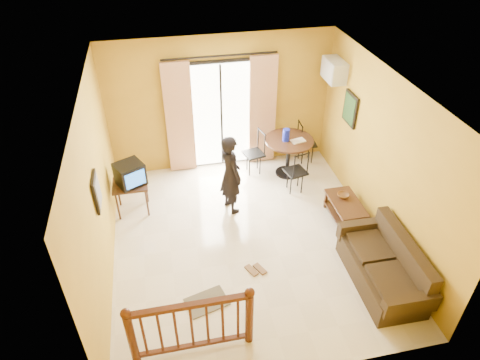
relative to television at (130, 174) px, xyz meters
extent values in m
plane|color=beige|center=(1.87, -1.22, -0.83)|extent=(5.00, 5.00, 0.00)
plane|color=white|center=(1.87, -1.22, 1.97)|extent=(5.00, 5.00, 0.00)
plane|color=#B78C23|center=(1.87, 1.28, 0.57)|extent=(4.50, 0.00, 4.50)
plane|color=#B78C23|center=(1.87, -3.72, 0.57)|extent=(4.50, 0.00, 4.50)
plane|color=#B78C23|center=(-0.38, -1.22, 0.57)|extent=(0.00, 5.00, 5.00)
plane|color=#B78C23|center=(4.12, -1.22, 0.57)|extent=(0.00, 5.00, 5.00)
cube|color=black|center=(1.87, 1.26, 0.32)|extent=(1.34, 0.03, 2.34)
cube|color=white|center=(1.87, 1.23, 0.32)|extent=(1.20, 0.04, 2.20)
cube|color=black|center=(1.87, 1.21, 0.32)|extent=(0.04, 0.02, 2.20)
cube|color=beige|center=(1.02, 1.18, 0.37)|extent=(0.55, 0.08, 2.35)
cube|color=beige|center=(2.72, 1.18, 0.37)|extent=(0.55, 0.08, 2.35)
cylinder|color=black|center=(1.87, 1.18, 1.59)|extent=(2.20, 0.04, 0.04)
cube|color=black|center=(-0.03, 0.00, -0.23)|extent=(0.62, 0.52, 0.04)
cylinder|color=black|center=(-0.29, -0.20, -0.53)|extent=(0.04, 0.04, 0.60)
cylinder|color=black|center=(0.23, -0.20, -0.53)|extent=(0.04, 0.04, 0.60)
cylinder|color=black|center=(-0.29, 0.21, -0.53)|extent=(0.04, 0.04, 0.60)
cylinder|color=black|center=(0.23, 0.21, -0.53)|extent=(0.04, 0.04, 0.60)
cube|color=black|center=(0.00, 0.00, 0.00)|extent=(0.60, 0.58, 0.41)
cube|color=#2877F2|center=(0.09, -0.19, 0.00)|extent=(0.34, 0.18, 0.29)
cube|color=black|center=(-0.35, -1.42, 0.72)|extent=(0.04, 0.42, 0.52)
cube|color=#555049|center=(-0.33, -1.42, 0.72)|extent=(0.01, 0.34, 0.44)
cylinder|color=black|center=(3.14, 0.59, -0.03)|extent=(0.99, 0.99, 0.04)
cylinder|color=black|center=(3.14, 0.59, -0.43)|extent=(0.08, 0.08, 0.80)
cylinder|color=black|center=(3.14, 0.59, -0.81)|extent=(0.48, 0.48, 0.03)
cylinder|color=#1420C0|center=(3.05, 0.56, 0.12)|extent=(0.14, 0.14, 0.26)
cube|color=beige|center=(3.28, 0.49, 0.00)|extent=(0.31, 0.23, 0.02)
cube|color=silver|center=(3.97, 0.73, 1.32)|extent=(0.30, 0.60, 0.40)
cube|color=gray|center=(3.82, 0.73, 1.32)|extent=(0.02, 0.56, 0.36)
cube|color=black|center=(4.09, 0.08, 0.82)|extent=(0.04, 0.50, 0.60)
cube|color=black|center=(4.06, 0.08, 0.82)|extent=(0.01, 0.42, 0.52)
cube|color=black|center=(3.72, -1.05, -0.45)|extent=(0.50, 0.90, 0.04)
cube|color=black|center=(3.72, -1.05, -0.71)|extent=(0.46, 0.86, 0.03)
cube|color=black|center=(3.52, -1.45, -0.64)|extent=(0.05, 0.05, 0.38)
cube|color=black|center=(3.92, -1.45, -0.64)|extent=(0.05, 0.05, 0.38)
cube|color=black|center=(3.52, -0.65, -0.64)|extent=(0.05, 0.05, 0.38)
cube|color=black|center=(3.92, -0.65, -0.64)|extent=(0.05, 0.05, 0.38)
imported|color=brown|center=(3.72, -0.89, -0.39)|extent=(0.24, 0.24, 0.07)
cube|color=#2F2112|center=(3.67, -2.55, -0.63)|extent=(0.82, 1.60, 0.40)
cube|color=#2F2112|center=(3.97, -2.55, -0.28)|extent=(0.20, 1.59, 0.55)
cube|color=#2F2112|center=(3.67, -3.32, -0.41)|extent=(0.80, 0.17, 0.30)
cube|color=#2F2112|center=(3.67, -1.77, -0.41)|extent=(0.80, 0.17, 0.30)
cube|color=#2F2112|center=(3.62, -2.89, -0.40)|extent=(0.56, 0.65, 0.10)
cube|color=#2F2112|center=(3.62, -2.20, -0.40)|extent=(0.56, 0.65, 0.10)
imported|color=black|center=(1.76, -0.31, -0.05)|extent=(0.54, 0.66, 1.55)
cylinder|color=#471E0F|center=(-0.03, -3.12, -0.37)|extent=(0.11, 0.11, 0.92)
cylinder|color=#471E0F|center=(1.47, -3.12, -0.37)|extent=(0.11, 0.11, 0.92)
sphere|color=#471E0F|center=(-0.03, -3.12, 0.14)|extent=(0.13, 0.13, 0.13)
sphere|color=#471E0F|center=(1.47, -3.12, 0.14)|extent=(0.13, 0.13, 0.13)
cube|color=#471E0F|center=(0.72, -3.12, 0.09)|extent=(1.55, 0.08, 0.06)
cube|color=#471E0F|center=(0.72, -3.12, -0.73)|extent=(1.55, 0.06, 0.05)
cube|color=#5E594B|center=(1.00, -2.39, -0.82)|extent=(0.68, 0.54, 0.02)
cube|color=brown|center=(1.78, -1.93, -0.81)|extent=(0.20, 0.27, 0.03)
cube|color=brown|center=(1.92, -1.93, -0.81)|extent=(0.20, 0.27, 0.03)
camera|label=1|loc=(0.64, -6.48, 4.35)|focal=32.00mm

